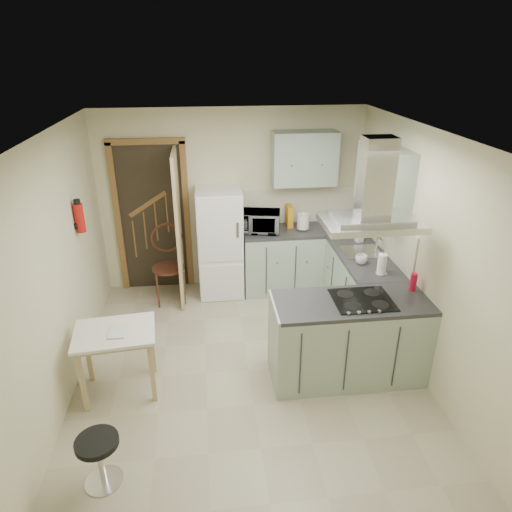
{
  "coord_description": "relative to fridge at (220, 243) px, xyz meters",
  "views": [
    {
      "loc": [
        -0.39,
        -3.95,
        3.19
      ],
      "look_at": [
        0.14,
        0.45,
        1.15
      ],
      "focal_mm": 32.0,
      "sensor_mm": 36.0,
      "label": 1
    }
  ],
  "objects": [
    {
      "name": "floor",
      "position": [
        0.2,
        -1.8,
        -0.75
      ],
      "size": [
        4.2,
        4.2,
        0.0
      ],
      "primitive_type": "plane",
      "color": "tan",
      "rests_on": "ground"
    },
    {
      "name": "ceiling",
      "position": [
        0.2,
        -1.8,
        1.75
      ],
      "size": [
        4.2,
        4.2,
        0.0
      ],
      "primitive_type": "plane",
      "rotation": [
        3.14,
        0.0,
        0.0
      ],
      "color": "silver",
      "rests_on": "back_wall"
    },
    {
      "name": "back_wall",
      "position": [
        0.2,
        0.3,
        0.5
      ],
      "size": [
        3.6,
        0.0,
        3.6
      ],
      "primitive_type": "plane",
      "rotation": [
        1.57,
        0.0,
        0.0
      ],
      "color": "beige",
      "rests_on": "floor"
    },
    {
      "name": "left_wall",
      "position": [
        -1.6,
        -1.8,
        0.5
      ],
      "size": [
        0.0,
        4.2,
        4.2
      ],
      "primitive_type": "plane",
      "rotation": [
        1.57,
        0.0,
        1.57
      ],
      "color": "beige",
      "rests_on": "floor"
    },
    {
      "name": "right_wall",
      "position": [
        2.0,
        -1.8,
        0.5
      ],
      "size": [
        0.0,
        4.2,
        4.2
      ],
      "primitive_type": "plane",
      "rotation": [
        1.57,
        0.0,
        -1.57
      ],
      "color": "beige",
      "rests_on": "floor"
    },
    {
      "name": "doorway",
      "position": [
        -0.9,
        0.27,
        0.3
      ],
      "size": [
        1.1,
        0.12,
        2.1
      ],
      "primitive_type": "cube",
      "color": "brown",
      "rests_on": "floor"
    },
    {
      "name": "fridge",
      "position": [
        0.0,
        0.0,
        0.0
      ],
      "size": [
        0.6,
        0.6,
        1.5
      ],
      "primitive_type": "cube",
      "color": "white",
      "rests_on": "floor"
    },
    {
      "name": "counter_back",
      "position": [
        0.86,
        0.0,
        -0.3
      ],
      "size": [
        1.08,
        0.6,
        0.9
      ],
      "primitive_type": "cube",
      "color": "#9EB2A0",
      "rests_on": "floor"
    },
    {
      "name": "counter_right",
      "position": [
        1.7,
        -0.68,
        -0.3
      ],
      "size": [
        0.6,
        1.95,
        0.9
      ],
      "primitive_type": "cube",
      "color": "#9EB2A0",
      "rests_on": "floor"
    },
    {
      "name": "splashback",
      "position": [
        1.16,
        0.29,
        0.4
      ],
      "size": [
        1.68,
        0.02,
        0.5
      ],
      "primitive_type": "cube",
      "color": "beige",
      "rests_on": "counter_back"
    },
    {
      "name": "wall_cabinet_back",
      "position": [
        1.15,
        0.12,
        1.1
      ],
      "size": [
        0.85,
        0.35,
        0.7
      ],
      "primitive_type": "cube",
      "color": "#9EB2A0",
      "rests_on": "back_wall"
    },
    {
      "name": "wall_cabinet_right",
      "position": [
        1.82,
        -0.95,
        1.1
      ],
      "size": [
        0.35,
        0.9,
        0.7
      ],
      "primitive_type": "cube",
      "color": "#9EB2A0",
      "rests_on": "right_wall"
    },
    {
      "name": "peninsula",
      "position": [
        1.22,
        -1.98,
        -0.3
      ],
      "size": [
        1.55,
        0.65,
        0.9
      ],
      "primitive_type": "cube",
      "color": "#9EB2A0",
      "rests_on": "floor"
    },
    {
      "name": "hob",
      "position": [
        1.32,
        -1.98,
        0.16
      ],
      "size": [
        0.58,
        0.5,
        0.01
      ],
      "primitive_type": "cube",
      "color": "black",
      "rests_on": "peninsula"
    },
    {
      "name": "extractor_hood",
      "position": [
        1.32,
        -1.98,
        0.97
      ],
      "size": [
        0.9,
        0.55,
        0.1
      ],
      "primitive_type": "cube",
      "color": "silver",
      "rests_on": "ceiling"
    },
    {
      "name": "sink",
      "position": [
        1.7,
        -0.85,
        0.16
      ],
      "size": [
        0.45,
        0.4,
        0.01
      ],
      "primitive_type": "cube",
      "color": "silver",
      "rests_on": "counter_right"
    },
    {
      "name": "fire_extinguisher",
      "position": [
        -1.54,
        -0.9,
        0.75
      ],
      "size": [
        0.1,
        0.1,
        0.32
      ],
      "primitive_type": "cylinder",
      "color": "#B2140F",
      "rests_on": "left_wall"
    },
    {
      "name": "drop_leaf_table",
      "position": [
        -1.11,
        -1.96,
        -0.39
      ],
      "size": [
        0.81,
        0.64,
        0.71
      ],
      "primitive_type": "cube",
      "rotation": [
        0.0,
        0.0,
        0.1
      ],
      "color": "tan",
      "rests_on": "floor"
    },
    {
      "name": "bentwood_chair",
      "position": [
        -0.71,
        -0.16,
        -0.27
      ],
      "size": [
        0.49,
        0.49,
        0.97
      ],
      "primitive_type": "cube",
      "rotation": [
        0.0,
        0.0,
        0.14
      ],
      "color": "#4E2C1A",
      "rests_on": "floor"
    },
    {
      "name": "stool",
      "position": [
        -1.1,
        -3.04,
        -0.52
      ],
      "size": [
        0.42,
        0.42,
        0.45
      ],
      "primitive_type": "cylinder",
      "rotation": [
        0.0,
        0.0,
        0.3
      ],
      "color": "black",
      "rests_on": "floor"
    },
    {
      "name": "microwave",
      "position": [
        0.55,
        -0.02,
        0.29
      ],
      "size": [
        0.57,
        0.44,
        0.28
      ],
      "primitive_type": "imported",
      "rotation": [
        0.0,
        0.0,
        -0.19
      ],
      "color": "black",
      "rests_on": "counter_back"
    },
    {
      "name": "kettle",
      "position": [
        1.14,
        -0.02,
        0.27
      ],
      "size": [
        0.19,
        0.19,
        0.25
      ],
      "primitive_type": "cylinder",
      "rotation": [
        0.0,
        0.0,
        0.11
      ],
      "color": "white",
      "rests_on": "counter_back"
    },
    {
      "name": "cereal_box",
      "position": [
        0.98,
        0.14,
        0.3
      ],
      "size": [
        0.08,
        0.2,
        0.3
      ],
      "primitive_type": "cube",
      "rotation": [
        0.0,
        0.0,
        0.02
      ],
      "color": "orange",
      "rests_on": "counter_back"
    },
    {
      "name": "soap_bottle",
      "position": [
        1.77,
        -0.52,
        0.25
      ],
      "size": [
        0.1,
        0.11,
        0.19
      ],
      "primitive_type": "imported",
      "rotation": [
        0.0,
        0.0,
        0.22
      ],
      "color": "silver",
      "rests_on": "counter_right"
    },
    {
      "name": "paper_towel",
      "position": [
        1.72,
        -1.44,
        0.27
      ],
      "size": [
        0.1,
        0.1,
        0.25
      ],
      "primitive_type": "cylinder",
      "rotation": [
        0.0,
        0.0,
        -0.05
      ],
      "color": "white",
      "rests_on": "counter_right"
    },
    {
      "name": "cup",
      "position": [
        1.58,
        -1.17,
        0.2
      ],
      "size": [
        0.14,
        0.14,
        0.11
      ],
      "primitive_type": "imported",
      "rotation": [
        0.0,
        0.0,
        -0.03
      ],
      "color": "silver",
      "rests_on": "counter_right"
    },
    {
      "name": "red_bottle",
      "position": [
        1.9,
        -1.84,
        0.25
      ],
      "size": [
        0.08,
        0.08,
        0.19
      ],
      "primitive_type": "cylinder",
      "rotation": [
        0.0,
        0.0,
        0.21
      ],
      "color": "red",
      "rests_on": "peninsula"
    },
    {
      "name": "book",
      "position": [
        -1.15,
        -1.99,
        0.01
      ],
      "size": [
        0.16,
        0.22,
        0.1
      ],
      "primitive_type": "imported",
      "rotation": [
        0.0,
        0.0,
        -0.01
      ],
      "color": "maroon",
      "rests_on": "drop_leaf_table"
    }
  ]
}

